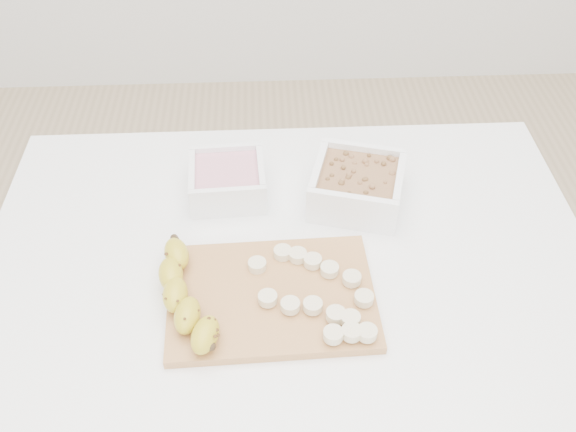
{
  "coord_description": "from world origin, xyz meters",
  "views": [
    {
      "loc": [
        -0.03,
        -0.71,
        1.52
      ],
      "look_at": [
        0.0,
        0.03,
        0.81
      ],
      "focal_mm": 40.0,
      "sensor_mm": 36.0,
      "label": 1
    }
  ],
  "objects_px": {
    "table": "(289,293)",
    "cutting_board": "(271,297)",
    "banana": "(186,296)",
    "bowl_granola": "(357,185)",
    "bowl_yogurt": "(227,180)"
  },
  "relations": [
    {
      "from": "bowl_granola",
      "to": "banana",
      "type": "xyz_separation_m",
      "value": [
        -0.28,
        -0.23,
        -0.0
      ]
    },
    {
      "from": "banana",
      "to": "bowl_yogurt",
      "type": "bearing_deg",
      "value": 71.47
    },
    {
      "from": "bowl_yogurt",
      "to": "banana",
      "type": "bearing_deg",
      "value": -101.74
    },
    {
      "from": "bowl_yogurt",
      "to": "bowl_granola",
      "type": "distance_m",
      "value": 0.23
    },
    {
      "from": "bowl_yogurt",
      "to": "bowl_granola",
      "type": "height_order",
      "value": "bowl_granola"
    },
    {
      "from": "cutting_board",
      "to": "bowl_granola",
      "type": "bearing_deg",
      "value": 54.45
    },
    {
      "from": "bowl_yogurt",
      "to": "bowl_granola",
      "type": "bearing_deg",
      "value": -7.75
    },
    {
      "from": "table",
      "to": "cutting_board",
      "type": "xyz_separation_m",
      "value": [
        -0.03,
        -0.09,
        0.1
      ]
    },
    {
      "from": "bowl_granola",
      "to": "cutting_board",
      "type": "xyz_separation_m",
      "value": [
        -0.16,
        -0.22,
        -0.03
      ]
    },
    {
      "from": "table",
      "to": "cutting_board",
      "type": "bearing_deg",
      "value": -108.7
    },
    {
      "from": "table",
      "to": "banana",
      "type": "bearing_deg",
      "value": -146.07
    },
    {
      "from": "bowl_yogurt",
      "to": "banana",
      "type": "height_order",
      "value": "bowl_yogurt"
    },
    {
      "from": "table",
      "to": "banana",
      "type": "xyz_separation_m",
      "value": [
        -0.16,
        -0.11,
        0.13
      ]
    },
    {
      "from": "table",
      "to": "bowl_yogurt",
      "type": "relative_size",
      "value": 7.29
    },
    {
      "from": "table",
      "to": "bowl_granola",
      "type": "xyz_separation_m",
      "value": [
        0.13,
        0.13,
        0.13
      ]
    }
  ]
}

